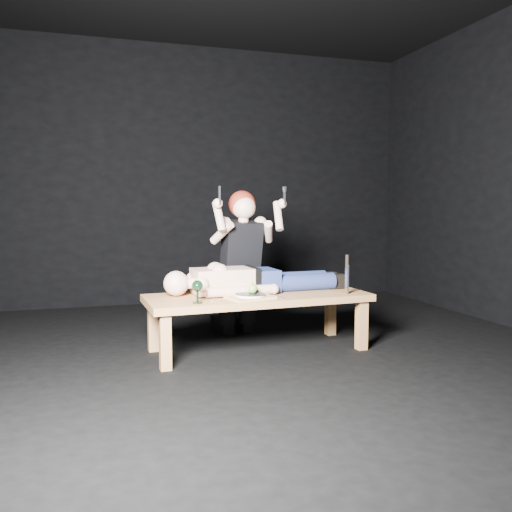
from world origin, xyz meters
name	(u,v)px	position (x,y,z in m)	size (l,w,h in m)	color
ground	(269,355)	(0.00, 0.00, 0.00)	(5.00, 5.00, 0.00)	black
back_wall	(202,176)	(0.00, 2.50, 1.50)	(5.00, 5.00, 0.00)	black
table	(258,322)	(-0.03, 0.17, 0.23)	(1.75, 0.66, 0.45)	#AC7045
lying_man	(258,277)	(0.01, 0.30, 0.57)	(1.65, 0.50, 0.25)	#E6B093
kneeling_woman	(238,261)	(-0.04, 0.73, 0.66)	(0.70, 0.78, 1.31)	black
serving_tray	(250,297)	(-0.15, 0.00, 0.46)	(0.33, 0.24, 0.02)	tan
plate	(250,295)	(-0.15, 0.00, 0.48)	(0.22, 0.22, 0.02)	white
apple	(253,289)	(-0.13, 0.01, 0.52)	(0.07, 0.07, 0.07)	#62A72E
goblet	(197,292)	(-0.56, -0.07, 0.53)	(0.08, 0.08, 0.17)	black
fork_flat	(211,301)	(-0.45, -0.03, 0.45)	(0.02, 0.19, 0.01)	#B2B2B7
knife_flat	(278,297)	(0.08, 0.00, 0.45)	(0.02, 0.19, 0.01)	#B2B2B7
spoon_flat	(268,295)	(0.03, 0.09, 0.45)	(0.02, 0.19, 0.01)	#B2B2B7
carving_knife	(347,274)	(0.65, -0.01, 0.61)	(0.04, 0.04, 0.31)	#B2B2B7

